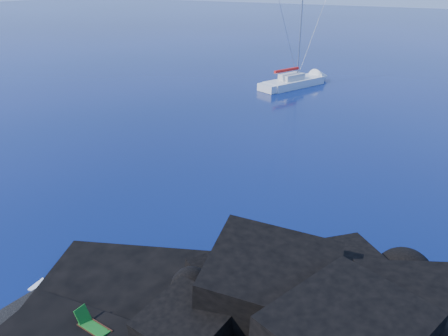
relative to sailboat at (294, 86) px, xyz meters
The scene contains 3 objects.
surf_foam 40.82m from the sailboat, 77.52° to the right, with size 10.00×8.00×0.06m, color white, non-canonical shape.
sailboat is the anchor object (origin of this frame).
deck_chair 44.11m from the sailboat, 78.91° to the right, with size 1.45×0.64×1.00m, color #17681C, non-canonical shape.
Camera 1 is at (15.27, -7.13, 13.10)m, focal length 35.00 mm.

